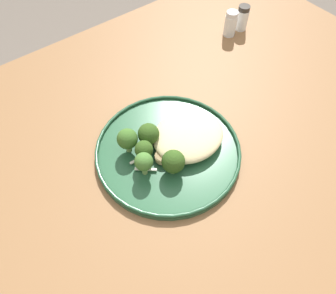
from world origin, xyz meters
TOP-DOWN VIEW (x-y plane):
  - ground at (0.00, 0.00)m, footprint 6.00×6.00m
  - wooden_dining_table at (0.00, 0.00)m, footprint 1.40×1.00m
  - dinner_plate at (0.02, 0.03)m, footprint 0.29×0.29m
  - noodle_bed at (0.07, 0.03)m, footprint 0.15×0.13m
  - seared_scallop_left_edge at (0.08, -0.01)m, footprint 0.03×0.03m
  - seared_scallop_on_noodles at (0.07, 0.04)m, footprint 0.02×0.02m
  - seared_scallop_tiny_bay at (0.10, 0.04)m, footprint 0.04×0.04m
  - seared_scallop_right_edge at (-0.00, 0.02)m, footprint 0.03×0.03m
  - seared_scallop_front_small at (0.02, 0.06)m, footprint 0.03×0.03m
  - seared_scallop_half_hidden at (0.06, 0.03)m, footprint 0.03×0.03m
  - seared_scallop_tilted_round at (0.06, 0.07)m, footprint 0.02×0.02m
  - broccoli_floret_beside_noodles at (-0.03, 0.04)m, footprint 0.03×0.03m
  - broccoli_floret_near_rim at (-0.04, 0.02)m, footprint 0.03×0.03m
  - broccoli_floret_right_tilted at (-0.04, 0.08)m, footprint 0.04×0.04m
  - broccoli_floret_rear_charred at (0.00, -0.01)m, footprint 0.04×0.04m
  - broccoli_floret_left_leaning at (0.00, 0.07)m, footprint 0.04×0.04m
  - onion_sliver_long_sliver at (-0.04, 0.02)m, footprint 0.04×0.03m
  - onion_sliver_short_strip at (-0.04, 0.05)m, footprint 0.04×0.01m
  - onion_sliver_pale_crescent at (0.02, 0.02)m, footprint 0.01×0.05m
  - salt_shaker at (0.39, 0.24)m, footprint 0.03×0.03m
  - pepper_shaker at (0.44, 0.24)m, footprint 0.03×0.03m

SIDE VIEW (x-z plane):
  - ground at x=0.00m, z-range 0.00..0.00m
  - wooden_dining_table at x=0.00m, z-range 0.29..1.03m
  - dinner_plate at x=0.02m, z-range 0.74..0.76m
  - onion_sliver_long_sliver at x=-0.04m, z-range 0.75..0.76m
  - onion_sliver_short_strip at x=-0.04m, z-range 0.75..0.76m
  - onion_sliver_pale_crescent at x=0.02m, z-range 0.75..0.76m
  - seared_scallop_left_edge at x=0.08m, z-range 0.75..0.77m
  - seared_scallop_half_hidden at x=0.06m, z-range 0.75..0.77m
  - seared_scallop_right_edge at x=0.00m, z-range 0.75..0.77m
  - seared_scallop_on_noodles at x=0.07m, z-range 0.75..0.77m
  - seared_scallop_front_small at x=0.02m, z-range 0.75..0.77m
  - seared_scallop_tiny_bay at x=0.10m, z-range 0.75..0.77m
  - seared_scallop_tilted_round at x=0.06m, z-range 0.75..0.77m
  - noodle_bed at x=0.07m, z-range 0.75..0.79m
  - salt_shaker at x=0.39m, z-range 0.74..0.81m
  - pepper_shaker at x=0.44m, z-range 0.74..0.81m
  - broccoli_floret_rear_charred at x=0.00m, z-range 0.75..0.81m
  - broccoli_floret_left_leaning at x=0.00m, z-range 0.76..0.81m
  - broccoli_floret_beside_noodles at x=-0.03m, z-range 0.76..0.81m
  - broccoli_floret_right_tilted at x=-0.04m, z-range 0.76..0.82m
  - broccoli_floret_near_rim at x=-0.04m, z-range 0.76..0.82m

